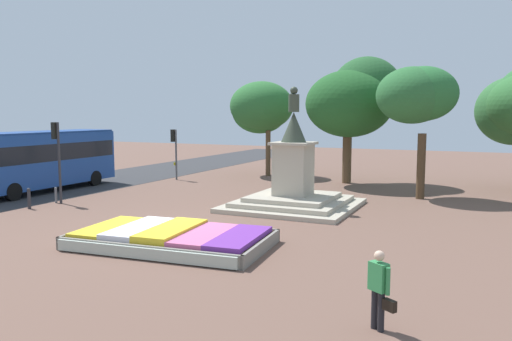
{
  "coord_description": "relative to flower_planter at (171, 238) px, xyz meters",
  "views": [
    {
      "loc": [
        10.61,
        -14.77,
        4.27
      ],
      "look_at": [
        2.87,
        2.0,
        2.18
      ],
      "focal_mm": 35.0,
      "sensor_mm": 36.0,
      "label": 1
    }
  ],
  "objects": [
    {
      "name": "city_bus",
      "position": [
        -13.21,
        6.5,
        1.64
      ],
      "size": [
        2.74,
        9.67,
        3.32
      ],
      "color": "#1E4799",
      "rests_on": "ground_plane"
    },
    {
      "name": "park_tree_mid_canopy",
      "position": [
        5.84,
        13.4,
        4.96
      ],
      "size": [
        4.06,
        3.73,
        6.68
      ],
      "color": "#4C3823",
      "rests_on": "ground_plane"
    },
    {
      "name": "pedestrian_with_handbag",
      "position": [
        7.37,
        -3.59,
        0.64
      ],
      "size": [
        0.65,
        0.49,
        1.62
      ],
      "color": "black",
      "rests_on": "ground_plane"
    },
    {
      "name": "traffic_light_mid_block",
      "position": [
        -9.41,
        4.34,
        2.45
      ],
      "size": [
        0.41,
        0.3,
        3.89
      ],
      "color": "#2D2D33",
      "rests_on": "ground_plane"
    },
    {
      "name": "park_tree_distant",
      "position": [
        -5.23,
        18.68,
        4.42
      ],
      "size": [
        4.52,
        4.29,
        6.53
      ],
      "color": "brown",
      "rests_on": "ground_plane"
    },
    {
      "name": "kerb_bollard_mid_b",
      "position": [
        -9.54,
        2.69,
        0.24
      ],
      "size": [
        0.17,
        0.17,
        0.96
      ],
      "color": "#2D2D33",
      "rests_on": "ground_plane"
    },
    {
      "name": "kerb_bollard_north",
      "position": [
        -9.62,
        4.32,
        0.15
      ],
      "size": [
        0.13,
        0.13,
        0.78
      ],
      "color": "slate",
      "rests_on": "ground_plane"
    },
    {
      "name": "statue_monument",
      "position": [
        1.22,
        8.01,
        0.77
      ],
      "size": [
        5.56,
        5.56,
        5.5
      ],
      "color": "#B2A793",
      "rests_on": "ground_plane"
    },
    {
      "name": "flower_planter",
      "position": [
        0.0,
        0.0,
        0.0
      ],
      "size": [
        6.62,
        4.07,
        0.61
      ],
      "color": "#38281C",
      "rests_on": "ground_plane"
    },
    {
      "name": "ground_plane",
      "position": [
        -1.47,
        1.55,
        -0.26
      ],
      "size": [
        93.86,
        93.86,
        0.0
      ],
      "primitive_type": "plane",
      "color": "brown"
    },
    {
      "name": "park_tree_street_side",
      "position": [
        1.93,
        16.88,
        4.95
      ],
      "size": [
        5.54,
        5.8,
        7.74
      ],
      "color": "brown",
      "rests_on": "ground_plane"
    },
    {
      "name": "traffic_light_far_corner",
      "position": [
        -9.25,
        13.96,
        2.01
      ],
      "size": [
        0.41,
        0.29,
        3.28
      ],
      "color": "#4C5156",
      "rests_on": "ground_plane"
    }
  ]
}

